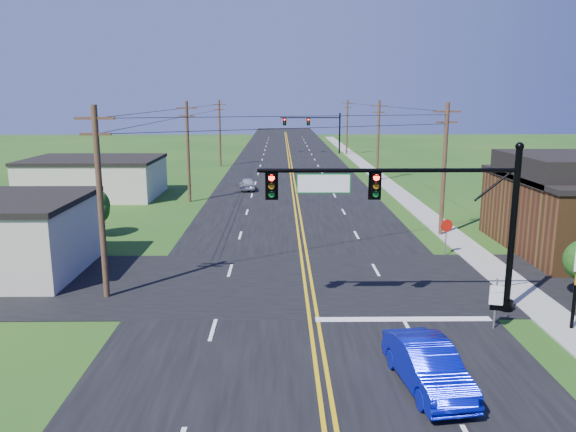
{
  "coord_description": "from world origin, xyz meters",
  "views": [
    {
      "loc": [
        -1.23,
        -15.42,
        9.3
      ],
      "look_at": [
        -0.88,
        10.0,
        3.93
      ],
      "focal_mm": 35.0,
      "sensor_mm": 36.0,
      "label": 1
    }
  ],
  "objects_px": {
    "signal_mast_main": "(411,206)",
    "stop_sign": "(446,229)",
    "route_sign": "(496,300)",
    "signal_mast_far": "(314,126)",
    "blue_car": "(428,366)"
  },
  "relations": [
    {
      "from": "signal_mast_far",
      "to": "route_sign",
      "type": "xyz_separation_m",
      "value": [
        3.06,
        -74.02,
        -3.28
      ]
    },
    {
      "from": "route_sign",
      "to": "signal_mast_far",
      "type": "bearing_deg",
      "value": 106.91
    },
    {
      "from": "signal_mast_far",
      "to": "stop_sign",
      "type": "relative_size",
      "value": 4.9
    },
    {
      "from": "signal_mast_main",
      "to": "signal_mast_far",
      "type": "relative_size",
      "value": 1.03
    },
    {
      "from": "signal_mast_far",
      "to": "blue_car",
      "type": "xyz_separation_m",
      "value": [
        -0.9,
        -78.71,
        -3.78
      ]
    },
    {
      "from": "signal_mast_main",
      "to": "route_sign",
      "type": "relative_size",
      "value": 5.19
    },
    {
      "from": "blue_car",
      "to": "stop_sign",
      "type": "bearing_deg",
      "value": 63.82
    },
    {
      "from": "blue_car",
      "to": "route_sign",
      "type": "distance_m",
      "value": 6.16
    },
    {
      "from": "stop_sign",
      "to": "route_sign",
      "type": "bearing_deg",
      "value": -106.9
    },
    {
      "from": "signal_mast_far",
      "to": "stop_sign",
      "type": "height_order",
      "value": "signal_mast_far"
    },
    {
      "from": "signal_mast_far",
      "to": "blue_car",
      "type": "relative_size",
      "value": 2.38
    },
    {
      "from": "signal_mast_main",
      "to": "stop_sign",
      "type": "height_order",
      "value": "signal_mast_main"
    },
    {
      "from": "signal_mast_far",
      "to": "blue_car",
      "type": "bearing_deg",
      "value": -90.66
    },
    {
      "from": "blue_car",
      "to": "route_sign",
      "type": "relative_size",
      "value": 2.12
    },
    {
      "from": "signal_mast_far",
      "to": "route_sign",
      "type": "distance_m",
      "value": 74.15
    }
  ]
}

